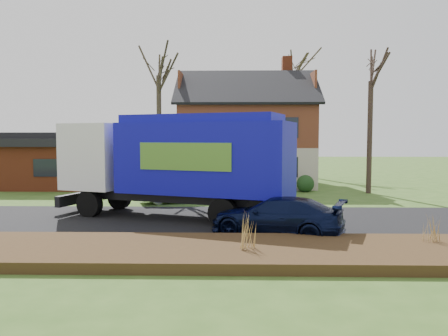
{
  "coord_description": "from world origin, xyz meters",
  "views": [
    {
      "loc": [
        1.15,
        -17.46,
        3.37
      ],
      "look_at": [
        0.69,
        2.5,
        1.98
      ],
      "focal_mm": 35.0,
      "sensor_mm": 36.0,
      "label": 1
    }
  ],
  "objects": [
    {
      "name": "tree_front_east",
      "position": [
        9.33,
        9.08,
        7.83
      ],
      "size": [
        3.47,
        3.47,
        9.63
      ],
      "color": "#382921",
      "rests_on": "ground"
    },
    {
      "name": "main_house",
      "position": [
        1.49,
        13.91,
        4.03
      ],
      "size": [
        12.95,
        8.95,
        9.26
      ],
      "color": "beige",
      "rests_on": "ground"
    },
    {
      "name": "ground",
      "position": [
        0.0,
        0.0,
        0.0
      ],
      "size": [
        120.0,
        120.0,
        0.0
      ],
      "primitive_type": "plane",
      "color": "#34531B",
      "rests_on": "ground"
    },
    {
      "name": "mulch_verge",
      "position": [
        0.0,
        -5.3,
        0.15
      ],
      "size": [
        80.0,
        3.5,
        0.3
      ],
      "primitive_type": "cube",
      "color": "#311D10",
      "rests_on": "ground"
    },
    {
      "name": "silver_sedan",
      "position": [
        -1.67,
        5.04,
        0.67
      ],
      "size": [
        4.33,
        2.63,
        1.35
      ],
      "primitive_type": "imported",
      "rotation": [
        0.0,
        0.0,
        1.89
      ],
      "color": "#94979A",
      "rests_on": "ground"
    },
    {
      "name": "grass_clump_east",
      "position": [
        7.01,
        -4.56,
        0.71
      ],
      "size": [
        0.33,
        0.27,
        0.81
      ],
      "color": "#A8844A",
      "rests_on": "mulch_verge"
    },
    {
      "name": "tree_back",
      "position": [
        6.44,
        22.47,
        10.3
      ],
      "size": [
        3.9,
        3.9,
        12.36
      ],
      "color": "#403526",
      "rests_on": "ground"
    },
    {
      "name": "navy_wagon",
      "position": [
        2.62,
        -2.55,
        0.67
      ],
      "size": [
        4.95,
        3.37,
        1.33
      ],
      "primitive_type": "imported",
      "rotation": [
        0.0,
        0.0,
        -1.93
      ],
      "color": "black",
      "rests_on": "ground"
    },
    {
      "name": "grass_clump_mid",
      "position": [
        1.55,
        -5.61,
        0.8
      ],
      "size": [
        0.36,
        0.29,
        1.0
      ],
      "color": "tan",
      "rests_on": "mulch_verge"
    },
    {
      "name": "road",
      "position": [
        0.0,
        0.0,
        0.01
      ],
      "size": [
        80.0,
        7.0,
        0.02
      ],
      "primitive_type": "cube",
      "color": "black",
      "rests_on": "ground"
    },
    {
      "name": "ranch_house",
      "position": [
        -12.0,
        13.0,
        1.81
      ],
      "size": [
        9.8,
        8.2,
        3.7
      ],
      "color": "#983E21",
      "rests_on": "ground"
    },
    {
      "name": "garbage_truck",
      "position": [
        -1.16,
        0.63,
        2.48
      ],
      "size": [
        10.35,
        5.78,
        4.29
      ],
      "rotation": [
        0.0,
        0.0,
        -0.33
      ],
      "color": "black",
      "rests_on": "ground"
    },
    {
      "name": "tree_front_west",
      "position": [
        -3.52,
        9.67,
        8.24
      ],
      "size": [
        3.36,
        3.36,
        10.0
      ],
      "color": "#3B3123",
      "rests_on": "ground"
    }
  ]
}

